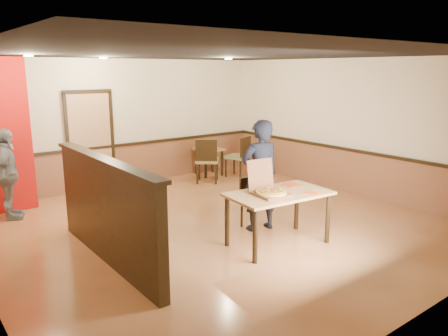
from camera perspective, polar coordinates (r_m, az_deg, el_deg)
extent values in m
plane|color=#C9814E|center=(7.40, -0.83, -7.56)|extent=(7.00, 7.00, 0.00)
plane|color=black|center=(6.94, -0.91, 14.66)|extent=(7.00, 7.00, 0.00)
plane|color=beige|center=(10.04, -12.98, 5.75)|extent=(7.00, 0.00, 7.00)
plane|color=beige|center=(9.53, 16.32, 5.20)|extent=(0.00, 7.00, 7.00)
cube|color=brown|center=(10.16, -12.64, 0.41)|extent=(7.00, 0.04, 0.90)
cube|color=black|center=(10.06, -12.72, 3.01)|extent=(7.00, 0.06, 0.06)
cube|color=brown|center=(9.67, 15.86, -0.39)|extent=(0.04, 7.00, 0.90)
cube|color=black|center=(9.56, 15.96, 2.33)|extent=(0.06, 7.00, 0.06)
cube|color=tan|center=(9.74, -17.04, 3.23)|extent=(0.90, 0.06, 2.10)
cube|color=black|center=(6.07, -15.04, -5.62)|extent=(0.14, 3.00, 1.40)
cube|color=black|center=(5.89, -15.44, 1.04)|extent=(0.20, 3.10, 0.05)
cylinder|color=#FFDFB2|center=(7.59, -24.17, 13.27)|extent=(0.14, 0.14, 0.02)
cylinder|color=#FFDFB2|center=(8.73, -15.49, 13.70)|extent=(0.14, 0.14, 0.02)
cylinder|color=#FFDFB2|center=(8.98, 0.58, 14.10)|extent=(0.14, 0.14, 0.02)
cube|color=#B0804A|center=(6.46, 7.16, -3.36)|extent=(1.58, 1.00, 0.04)
cylinder|color=black|center=(5.93, 4.09, -8.89)|extent=(0.07, 0.07, 0.77)
cylinder|color=black|center=(6.47, 0.41, -6.97)|extent=(0.07, 0.07, 0.77)
cylinder|color=black|center=(6.77, 13.41, -6.44)|extent=(0.07, 0.07, 0.77)
cylinder|color=black|center=(7.25, 9.47, -4.97)|extent=(0.07, 0.07, 0.77)
cube|color=olive|center=(7.22, 4.25, -4.66)|extent=(0.42, 0.42, 0.05)
cube|color=black|center=(7.29, 3.30, -2.64)|extent=(0.39, 0.04, 0.39)
cylinder|color=black|center=(7.06, 4.09, -7.05)|extent=(0.04, 0.04, 0.36)
cylinder|color=black|center=(7.31, 2.32, -6.34)|extent=(0.04, 0.04, 0.36)
cylinder|color=black|center=(7.28, 6.13, -6.48)|extent=(0.04, 0.04, 0.36)
cylinder|color=black|center=(7.52, 4.34, -5.81)|extent=(0.04, 0.04, 0.36)
cube|color=olive|center=(10.10, -2.20, 1.00)|extent=(0.72, 0.72, 0.07)
cube|color=black|center=(9.82, -2.33, 2.31)|extent=(0.40, 0.35, 0.49)
cylinder|color=black|center=(10.35, -0.93, -0.34)|extent=(0.05, 0.05, 0.45)
cylinder|color=black|center=(9.94, -1.07, -0.90)|extent=(0.05, 0.05, 0.45)
cylinder|color=black|center=(10.38, -3.26, -0.32)|extent=(0.05, 0.05, 0.45)
cylinder|color=black|center=(9.98, -3.50, -0.87)|extent=(0.05, 0.05, 0.45)
cube|color=olive|center=(10.64, 1.75, 1.49)|extent=(0.64, 0.64, 0.06)
cube|color=black|center=(10.48, 2.83, 2.79)|extent=(0.45, 0.21, 0.47)
cylinder|color=black|center=(10.96, 1.33, 0.35)|extent=(0.05, 0.05, 0.43)
cylinder|color=black|center=(10.77, 3.21, 0.11)|extent=(0.05, 0.05, 0.43)
cylinder|color=black|center=(10.62, 0.25, -0.05)|extent=(0.05, 0.05, 0.43)
cylinder|color=black|center=(10.43, 2.17, -0.31)|extent=(0.05, 0.05, 0.43)
cube|color=#B0804A|center=(10.77, -1.96, 2.47)|extent=(0.68, 0.68, 0.04)
cylinder|color=black|center=(10.52, -2.40, 0.37)|extent=(0.07, 0.07, 0.63)
cylinder|color=black|center=(10.92, -3.60, 0.82)|extent=(0.07, 0.07, 0.63)
cylinder|color=black|center=(10.75, -0.26, 0.66)|extent=(0.07, 0.07, 0.63)
cylinder|color=black|center=(11.14, -1.51, 1.08)|extent=(0.07, 0.07, 0.63)
imported|color=black|center=(7.02, 4.70, -1.00)|extent=(0.73, 0.55, 1.81)
imported|color=gray|center=(8.40, -26.38, -0.76)|extent=(0.68, 1.01, 1.60)
cube|color=brown|center=(6.30, 6.18, -3.40)|extent=(0.49, 0.49, 0.03)
cube|color=brown|center=(6.44, 4.79, -0.82)|extent=(0.46, 0.13, 0.44)
cylinder|color=gold|center=(6.29, 6.19, -3.13)|extent=(0.58, 0.58, 0.03)
cube|color=#DF420F|center=(6.49, 11.33, -3.22)|extent=(0.24, 0.24, 0.00)
cylinder|color=white|center=(6.47, 11.16, -3.22)|extent=(0.05, 0.17, 0.01)
cube|color=white|center=(6.51, 11.51, -3.14)|extent=(0.06, 0.18, 0.00)
cube|color=#DF420F|center=(6.87, 8.73, -2.22)|extent=(0.24, 0.24, 0.01)
cylinder|color=white|center=(6.85, 8.55, -2.21)|extent=(0.02, 0.20, 0.01)
cube|color=white|center=(6.89, 8.90, -2.15)|extent=(0.02, 0.22, 0.00)
cylinder|color=brown|center=(10.74, -1.38, 2.95)|extent=(0.06, 0.06, 0.15)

